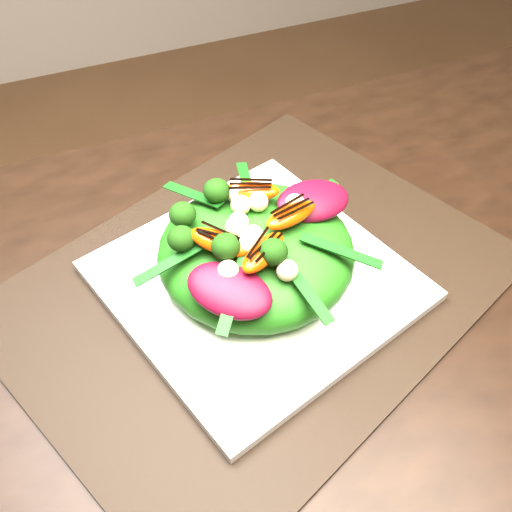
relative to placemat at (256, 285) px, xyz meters
name	(u,v)px	position (x,y,z in m)	size (l,w,h in m)	color
placemat	(256,285)	(0.00, 0.00, 0.00)	(0.50, 0.38, 0.00)	black
plate_base	(256,280)	(0.00, 0.00, 0.01)	(0.28, 0.28, 0.01)	silver
salad_bowl	(256,272)	(0.00, 0.00, 0.02)	(0.24, 0.24, 0.02)	white
lettuce_mound	(256,252)	(0.00, 0.00, 0.05)	(0.20, 0.20, 0.07)	#216011
radicchio_leaf	(313,201)	(0.07, 0.01, 0.08)	(0.08, 0.05, 0.02)	#470717
orange_segment	(244,212)	(-0.01, 0.02, 0.09)	(0.06, 0.02, 0.02)	red
broccoli_floret	(176,222)	(-0.07, 0.03, 0.09)	(0.04, 0.04, 0.04)	black
macadamia_nut	(298,252)	(0.02, -0.05, 0.09)	(0.02, 0.02, 0.02)	beige
balsamic_drizzle	(244,205)	(-0.01, 0.02, 0.10)	(0.05, 0.00, 0.00)	black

